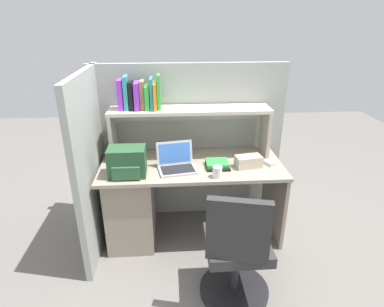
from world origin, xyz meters
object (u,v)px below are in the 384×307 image
computer_mouse (270,163)px  tissue_box (248,161)px  office_chair (236,255)px  laptop (176,163)px  paper_cup (217,172)px  backpack (127,162)px

computer_mouse → tissue_box: size_ratio=0.47×
computer_mouse → office_chair: (-0.43, -0.75, -0.35)m
laptop → tissue_box: size_ratio=1.58×
laptop → paper_cup: bearing=-28.6°
computer_mouse → tissue_box: bearing=162.6°
laptop → backpack: backpack is taller
backpack → paper_cup: size_ratio=3.19×
laptop → paper_cup: size_ratio=3.71×
laptop → paper_cup: 0.37m
backpack → computer_mouse: 1.23m
office_chair → laptop: bearing=-48.4°
backpack → tissue_box: size_ratio=1.36×
backpack → laptop: bearing=12.2°
computer_mouse → tissue_box: (-0.20, -0.03, 0.03)m
laptop → tissue_box: laptop is taller
backpack → computer_mouse: backpack is taller
computer_mouse → paper_cup: paper_cup is taller
computer_mouse → office_chair: 0.93m
laptop → computer_mouse: size_ratio=3.35×
laptop → office_chair: size_ratio=0.37×
tissue_box → office_chair: (-0.23, -0.72, -0.39)m
tissue_box → backpack: bearing=175.0°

